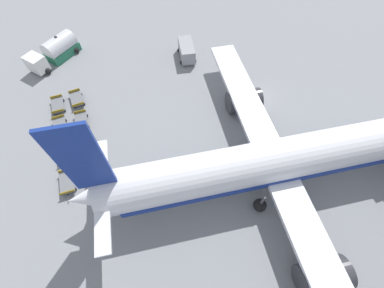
# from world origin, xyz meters

# --- Properties ---
(ground_plane) EXTENTS (500.00, 500.00, 0.00)m
(ground_plane) POSITION_xyz_m (0.00, 0.00, 0.00)
(ground_plane) COLOR gray
(airplane) EXTENTS (38.34, 41.59, 13.49)m
(airplane) POSITION_xyz_m (10.94, -3.17, 3.52)
(airplane) COLOR white
(airplane) RESTS_ON ground_plane
(fuel_tanker_primary) EXTENTS (7.15, 7.64, 3.24)m
(fuel_tanker_primary) POSITION_xyz_m (-16.89, -24.90, 1.34)
(fuel_tanker_primary) COLOR white
(fuel_tanker_primary) RESTS_ON ground_plane
(service_van) EXTENTS (4.73, 2.89, 2.21)m
(service_van) POSITION_xyz_m (-11.24, -6.49, 1.20)
(service_van) COLOR gray
(service_van) RESTS_ON ground_plane
(baggage_dolly_row_near_col_a) EXTENTS (3.52, 1.71, 0.92)m
(baggage_dolly_row_near_col_a) POSITION_xyz_m (-6.51, -25.30, 0.47)
(baggage_dolly_row_near_col_a) COLOR slate
(baggage_dolly_row_near_col_a) RESTS_ON ground_plane
(baggage_dolly_row_near_col_b) EXTENTS (3.54, 1.79, 0.92)m
(baggage_dolly_row_near_col_b) POSITION_xyz_m (-2.85, -25.12, 0.47)
(baggage_dolly_row_near_col_b) COLOR slate
(baggage_dolly_row_near_col_b) RESTS_ON ground_plane
(baggage_dolly_row_near_col_c) EXTENTS (3.55, 1.84, 0.92)m
(baggage_dolly_row_near_col_c) POSITION_xyz_m (1.06, -24.90, 0.47)
(baggage_dolly_row_near_col_c) COLOR slate
(baggage_dolly_row_near_col_c) RESTS_ON ground_plane
(baggage_dolly_row_near_col_d) EXTENTS (3.50, 1.65, 0.92)m
(baggage_dolly_row_near_col_d) POSITION_xyz_m (5.07, -24.66, 0.47)
(baggage_dolly_row_near_col_d) COLOR slate
(baggage_dolly_row_near_col_d) RESTS_ON ground_plane
(baggage_dolly_row_mid_a_col_a) EXTENTS (3.55, 1.85, 0.92)m
(baggage_dolly_row_mid_a_col_a) POSITION_xyz_m (-6.89, -22.89, 0.47)
(baggage_dolly_row_mid_a_col_a) COLOR slate
(baggage_dolly_row_mid_a_col_a) RESTS_ON ground_plane
(baggage_dolly_row_mid_a_col_b) EXTENTS (3.49, 1.63, 0.92)m
(baggage_dolly_row_mid_a_col_b) POSITION_xyz_m (-2.90, -22.61, 0.47)
(baggage_dolly_row_mid_a_col_b) COLOR slate
(baggage_dolly_row_mid_a_col_b) RESTS_ON ground_plane
(baggage_dolly_row_mid_a_col_c) EXTENTS (3.50, 1.66, 0.92)m
(baggage_dolly_row_mid_a_col_c) POSITION_xyz_m (1.05, -22.40, 0.47)
(baggage_dolly_row_mid_a_col_c) COLOR slate
(baggage_dolly_row_mid_a_col_c) RESTS_ON ground_plane
(baggage_dolly_row_mid_a_col_d) EXTENTS (3.51, 1.67, 0.92)m
(baggage_dolly_row_mid_a_col_d) POSITION_xyz_m (4.75, -22.10, 0.47)
(baggage_dolly_row_mid_a_col_d) COLOR slate
(baggage_dolly_row_mid_a_col_d) RESTS_ON ground_plane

